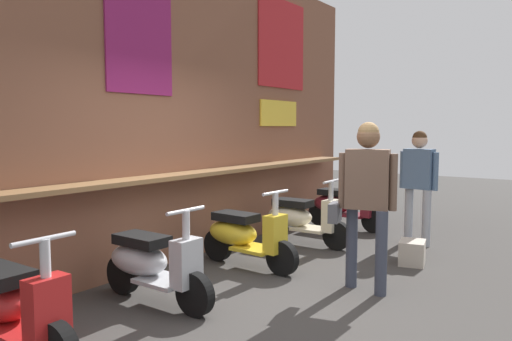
{
  "coord_description": "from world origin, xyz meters",
  "views": [
    {
      "loc": [
        -3.88,
        -2.4,
        1.7
      ],
      "look_at": [
        1.09,
        1.12,
        1.15
      ],
      "focal_mm": 34.06,
      "sensor_mm": 36.0,
      "label": 1
    }
  ],
  "objects_px": {
    "scooter_silver": "(151,263)",
    "shopper_browsing": "(419,175)",
    "scooter_red": "(10,306)",
    "shopper_with_handbag": "(366,188)",
    "scooter_yellow": "(243,235)",
    "merchandise_crate": "(412,252)",
    "scooter_maroon": "(342,205)",
    "scooter_cream": "(300,218)"
  },
  "relations": [
    {
      "from": "scooter_maroon",
      "to": "shopper_browsing",
      "type": "height_order",
      "value": "shopper_browsing"
    },
    {
      "from": "shopper_with_handbag",
      "to": "merchandise_crate",
      "type": "xyz_separation_m",
      "value": [
        1.27,
        -0.1,
        -0.93
      ]
    },
    {
      "from": "scooter_red",
      "to": "shopper_with_handbag",
      "type": "height_order",
      "value": "shopper_with_handbag"
    },
    {
      "from": "scooter_silver",
      "to": "scooter_yellow",
      "type": "relative_size",
      "value": 1.0
    },
    {
      "from": "merchandise_crate",
      "to": "scooter_red",
      "type": "bearing_deg",
      "value": 158.33
    },
    {
      "from": "shopper_browsing",
      "to": "merchandise_crate",
      "type": "bearing_deg",
      "value": -159.65
    },
    {
      "from": "scooter_red",
      "to": "shopper_with_handbag",
      "type": "distance_m",
      "value": 3.35
    },
    {
      "from": "scooter_silver",
      "to": "shopper_browsing",
      "type": "distance_m",
      "value": 4.16
    },
    {
      "from": "scooter_red",
      "to": "merchandise_crate",
      "type": "height_order",
      "value": "scooter_red"
    },
    {
      "from": "scooter_silver",
      "to": "scooter_maroon",
      "type": "bearing_deg",
      "value": 90.86
    },
    {
      "from": "scooter_red",
      "to": "shopper_with_handbag",
      "type": "bearing_deg",
      "value": 61.02
    },
    {
      "from": "scooter_cream",
      "to": "merchandise_crate",
      "type": "xyz_separation_m",
      "value": [
        -0.08,
        -1.65,
        -0.24
      ]
    },
    {
      "from": "scooter_maroon",
      "to": "scooter_red",
      "type": "bearing_deg",
      "value": -87.65
    },
    {
      "from": "scooter_silver",
      "to": "scooter_cream",
      "type": "distance_m",
      "value": 2.86
    },
    {
      "from": "shopper_with_handbag",
      "to": "merchandise_crate",
      "type": "relative_size",
      "value": 4.72
    },
    {
      "from": "scooter_maroon",
      "to": "shopper_with_handbag",
      "type": "height_order",
      "value": "shopper_with_handbag"
    },
    {
      "from": "shopper_with_handbag",
      "to": "scooter_maroon",
      "type": "bearing_deg",
      "value": -165.04
    },
    {
      "from": "scooter_red",
      "to": "scooter_maroon",
      "type": "distance_m",
      "value": 5.62
    },
    {
      "from": "scooter_yellow",
      "to": "shopper_browsing",
      "type": "height_order",
      "value": "shopper_browsing"
    },
    {
      "from": "scooter_silver",
      "to": "shopper_browsing",
      "type": "bearing_deg",
      "value": 71.3
    },
    {
      "from": "merchandise_crate",
      "to": "shopper_with_handbag",
      "type": "bearing_deg",
      "value": 175.5
    },
    {
      "from": "scooter_silver",
      "to": "shopper_browsing",
      "type": "height_order",
      "value": "shopper_browsing"
    },
    {
      "from": "scooter_yellow",
      "to": "scooter_maroon",
      "type": "bearing_deg",
      "value": 92.93
    },
    {
      "from": "scooter_yellow",
      "to": "merchandise_crate",
      "type": "relative_size",
      "value": 3.79
    },
    {
      "from": "scooter_yellow",
      "to": "scooter_maroon",
      "type": "relative_size",
      "value": 1.0
    },
    {
      "from": "scooter_red",
      "to": "shopper_browsing",
      "type": "xyz_separation_m",
      "value": [
        5.25,
        -1.38,
        0.62
      ]
    },
    {
      "from": "scooter_cream",
      "to": "shopper_with_handbag",
      "type": "height_order",
      "value": "shopper_with_handbag"
    },
    {
      "from": "scooter_silver",
      "to": "shopper_with_handbag",
      "type": "distance_m",
      "value": 2.27
    },
    {
      "from": "scooter_yellow",
      "to": "shopper_with_handbag",
      "type": "relative_size",
      "value": 0.8
    },
    {
      "from": "scooter_silver",
      "to": "shopper_browsing",
      "type": "relative_size",
      "value": 0.85
    },
    {
      "from": "scooter_silver",
      "to": "shopper_with_handbag",
      "type": "bearing_deg",
      "value": 45.15
    },
    {
      "from": "scooter_red",
      "to": "merchandise_crate",
      "type": "xyz_separation_m",
      "value": [
        4.16,
        -1.65,
        -0.24
      ]
    },
    {
      "from": "scooter_silver",
      "to": "scooter_yellow",
      "type": "bearing_deg",
      "value": 90.85
    },
    {
      "from": "scooter_yellow",
      "to": "shopper_with_handbag",
      "type": "distance_m",
      "value": 1.7
    },
    {
      "from": "scooter_silver",
      "to": "scooter_red",
      "type": "bearing_deg",
      "value": -89.14
    },
    {
      "from": "merchandise_crate",
      "to": "scooter_silver",
      "type": "bearing_deg",
      "value": 149.32
    },
    {
      "from": "scooter_red",
      "to": "scooter_silver",
      "type": "distance_m",
      "value": 1.37
    },
    {
      "from": "scooter_red",
      "to": "scooter_cream",
      "type": "bearing_deg",
      "value": 89.28
    },
    {
      "from": "scooter_cream",
      "to": "scooter_maroon",
      "type": "height_order",
      "value": "same"
    },
    {
      "from": "shopper_browsing",
      "to": "scooter_cream",
      "type": "bearing_deg",
      "value": 132.46
    },
    {
      "from": "scooter_maroon",
      "to": "scooter_yellow",
      "type": "bearing_deg",
      "value": -87.65
    },
    {
      "from": "scooter_yellow",
      "to": "merchandise_crate",
      "type": "xyz_separation_m",
      "value": [
        1.29,
        -1.65,
        -0.24
      ]
    }
  ]
}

